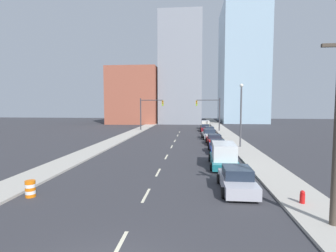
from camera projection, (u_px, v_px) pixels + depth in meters
The scene contains 26 objects.
sidewalk_left at pixel (142, 129), 58.08m from camera, with size 2.85×99.84×0.16m.
sidewalk_right at pixel (221, 129), 56.39m from camera, with size 2.85×99.84×0.16m.
lane_stripe_at_2m at pixel (119, 247), 9.69m from camera, with size 0.16×2.40×0.01m, color beige.
lane_stripe_at_8m at pixel (146, 195), 15.27m from camera, with size 0.16×2.40×0.01m, color beige.
lane_stripe_at_13m at pixel (158, 172), 20.50m from camera, with size 0.16×2.40×0.01m, color beige.
lane_stripe_at_19m at pixel (166, 157), 26.72m from camera, with size 0.16×2.40×0.01m, color beige.
lane_stripe_at_26m at pixel (172, 147), 33.23m from camera, with size 0.16×2.40×0.01m, color beige.
lane_stripe_at_31m at pixel (175, 141), 38.74m from camera, with size 0.16×2.40×0.01m, color beige.
lane_stripe_at_38m at pixel (178, 136), 45.62m from camera, with size 0.16×2.40×0.01m, color beige.
lane_stripe_at_44m at pixel (179, 132), 51.55m from camera, with size 0.16×2.40×0.01m, color beige.
building_brick_left at pixel (136, 96), 78.21m from camera, with size 14.00×16.00×16.04m.
building_office_center at pixel (181, 72), 80.28m from camera, with size 12.00×20.00×31.15m.
building_glass_right at pixel (242, 65), 82.25m from camera, with size 13.00×20.00×35.60m.
traffic_signal_left at pixel (147, 110), 54.25m from camera, with size 4.92×0.35×6.73m.
traffic_signal_right at pixel (213, 110), 52.95m from camera, with size 4.92×0.35×6.73m.
traffic_barrel at pixel (30, 189), 14.97m from camera, with size 0.56×0.56×0.95m.
street_lamp at pixel (241, 111), 31.87m from camera, with size 0.44×0.44×7.86m.
fire_hydrant at pixel (302, 198), 13.60m from camera, with size 0.26×0.26×0.84m.
sedan_silver at pixel (237, 180), 16.05m from camera, with size 2.16×4.59×1.47m.
box_truck_teal at pixel (224, 155), 22.47m from camera, with size 2.53×5.84×2.02m.
sedan_blue at pixel (218, 147), 29.19m from camera, with size 2.05×4.44×1.40m.
sedan_red at pixel (214, 140), 35.36m from camera, with size 2.26×4.67×1.35m.
sedan_white at pixel (209, 134), 41.22m from camera, with size 2.37×4.58×1.54m.
sedan_navy at pixel (209, 131), 47.03m from camera, with size 2.07×4.57×1.43m.
sedan_maroon at pixel (205, 128), 53.06m from camera, with size 2.13×4.52×1.41m.
box_truck_yellow at pixel (206, 125), 58.84m from camera, with size 2.36×5.36×1.83m.
Camera 1 is at (2.73, -7.09, 5.23)m, focal length 28.00 mm.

